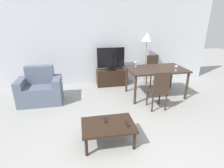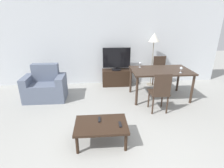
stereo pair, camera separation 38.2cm
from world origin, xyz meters
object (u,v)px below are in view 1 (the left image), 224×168
(armchair, at_px, (41,90))
(dining_table, at_px, (156,71))
(dining_chair_far, at_px, (153,69))
(floor_lamp, at_px, (147,40))
(wine_glass_center, at_px, (176,67))
(tv, at_px, (111,59))
(wine_glass_left, at_px, (136,63))
(coffee_table, at_px, (108,126))
(dining_chair_near, at_px, (159,89))
(tv_stand, at_px, (111,77))
(remote_primary, at_px, (106,120))
(remote_secondary, at_px, (127,124))

(armchair, xyz_separation_m, dining_table, (2.97, -0.15, 0.36))
(dining_chair_far, relative_size, floor_lamp, 0.58)
(dining_table, relative_size, wine_glass_center, 10.26)
(dining_chair_far, bearing_deg, tv, 169.81)
(wine_glass_left, bearing_deg, coffee_table, -119.12)
(armchair, distance_m, coffee_table, 2.30)
(tv, bearing_deg, dining_chair_near, -66.43)
(coffee_table, xyz_separation_m, dining_chair_near, (1.31, 0.92, 0.20))
(floor_lamp, bearing_deg, tv_stand, 176.74)
(wine_glass_left, bearing_deg, tv_stand, 127.11)
(remote_primary, distance_m, wine_glass_left, 2.21)
(tv, xyz_separation_m, remote_primary, (-0.57, -2.57, -0.47))
(dining_chair_near, bearing_deg, dining_chair_far, 71.11)
(remote_secondary, relative_size, wine_glass_center, 1.03)
(dining_table, relative_size, remote_primary, 9.98)
(dining_chair_far, xyz_separation_m, remote_primary, (-1.86, -2.34, -0.15))
(dining_chair_near, relative_size, dining_chair_far, 1.00)
(remote_secondary, bearing_deg, dining_chair_far, 58.74)
(tv, xyz_separation_m, floor_lamp, (1.09, -0.06, 0.54))
(dining_table, distance_m, remote_primary, 2.26)
(dining_chair_far, height_order, wine_glass_center, dining_chair_far)
(tv_stand, distance_m, dining_chair_near, 1.95)
(armchair, xyz_separation_m, wine_glass_center, (3.35, -0.44, 0.54))
(coffee_table, height_order, dining_chair_near, dining_chair_near)
(dining_table, height_order, remote_primary, dining_table)
(tv_stand, xyz_separation_m, coffee_table, (-0.54, -2.69, 0.07))
(armchair, height_order, dining_chair_far, dining_chair_far)
(tv_stand, xyz_separation_m, wine_glass_left, (0.55, -0.73, 0.62))
(dining_table, bearing_deg, floor_lamp, 86.42)
(dining_chair_near, distance_m, dining_chair_far, 1.62)
(tv, height_order, remote_primary, tv)
(tv, bearing_deg, remote_secondary, -94.79)
(remote_secondary, bearing_deg, wine_glass_center, 41.45)
(tv, xyz_separation_m, remote_secondary, (-0.23, -2.74, -0.47))
(armchair, relative_size, floor_lamp, 0.64)
(tv_stand, distance_m, coffee_table, 2.74)
(dining_chair_far, height_order, remote_primary, dining_chair_far)
(remote_primary, distance_m, wine_glass_center, 2.41)
(dining_chair_near, xyz_separation_m, wine_glass_left, (-0.22, 1.04, 0.35))
(coffee_table, relative_size, dining_chair_far, 0.94)
(armchair, bearing_deg, wine_glass_left, 2.95)
(tv_stand, xyz_separation_m, floor_lamp, (1.09, -0.06, 1.13))
(wine_glass_left, bearing_deg, floor_lamp, 50.91)
(tv, xyz_separation_m, dining_table, (1.03, -1.00, -0.15))
(tv, relative_size, dining_chair_near, 0.89)
(dining_chair_far, height_order, wine_glass_left, dining_chair_far)
(dining_chair_near, distance_m, wine_glass_center, 0.87)
(remote_secondary, distance_m, wine_glass_center, 2.25)
(dining_chair_near, bearing_deg, wine_glass_center, 36.33)
(floor_lamp, xyz_separation_m, remote_primary, (-1.66, -2.51, -1.01))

